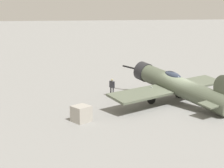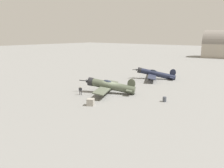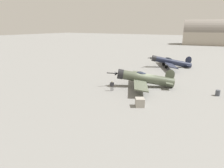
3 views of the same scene
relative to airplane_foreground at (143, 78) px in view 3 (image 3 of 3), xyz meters
name	(u,v)px [view 3 (image 3 of 3)]	position (x,y,z in m)	size (l,w,h in m)	color
ground_plane	(146,87)	(0.46, 0.21, -1.45)	(400.00, 400.00, 0.00)	gray
airplane_foreground	(143,78)	(0.00, 0.00, 0.00)	(10.04, 11.40, 3.07)	#4C5442
airplane_mid_apron	(170,62)	(-0.31, 18.32, -0.12)	(9.39, 12.37, 3.10)	#1E2338
ground_crew_mechanic	(112,85)	(-3.31, -4.42, -0.51)	(0.52, 0.42, 1.57)	#2D2D33
equipment_crate	(140,102)	(2.72, -8.01, -0.91)	(1.47, 1.48, 1.08)	#9E998E
fuel_drum	(218,93)	(10.87, 1.24, -1.04)	(0.66, 0.66, 0.83)	#474C56
distant_hangar	(219,34)	(6.61, 88.88, 3.93)	(36.01, 17.83, 12.88)	#ADA393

